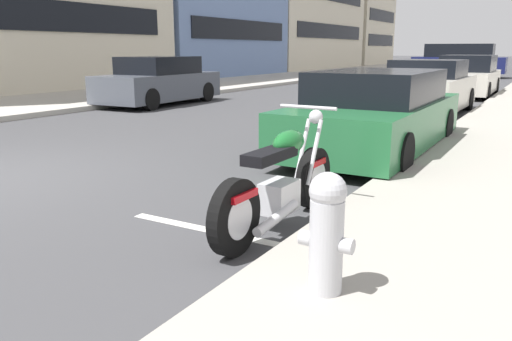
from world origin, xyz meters
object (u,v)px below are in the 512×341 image
parked_motorcycle (281,184)px  fire_hydrant (327,230)px  car_opposite_curb (159,82)px  parked_car_at_intersection (467,77)px  crossing_truck (459,60)px  parked_car_mid_block (377,113)px  parked_car_behind_motorcycle (428,88)px

parked_motorcycle → fire_hydrant: parked_motorcycle is taller
car_opposite_curb → fire_hydrant: (-9.43, -9.48, -0.13)m
parked_motorcycle → car_opposite_curb: bearing=47.1°
parked_car_at_intersection → crossing_truck: crossing_truck is taller
parked_motorcycle → parked_car_mid_block: size_ratio=0.47×
parked_motorcycle → parked_car_mid_block: 4.11m
parked_car_mid_block → parked_car_at_intersection: (11.98, 0.33, 0.04)m
parked_car_mid_block → car_opposite_curb: size_ratio=1.05×
parked_car_mid_block → parked_car_behind_motorcycle: parked_car_behind_motorcycle is taller
parked_motorcycle → parked_car_behind_motorcycle: (9.94, 0.77, 0.23)m
parked_car_behind_motorcycle → parked_car_at_intersection: bearing=-0.2°
parked_motorcycle → crossing_truck: (29.33, 3.10, 0.59)m
fire_hydrant → parked_car_at_intersection: bearing=5.5°
parked_car_behind_motorcycle → fire_hydrant: (-11.23, -1.77, -0.10)m
parked_motorcycle → parked_car_behind_motorcycle: parked_car_behind_motorcycle is taller
parked_car_mid_block → crossing_truck: 25.40m
crossing_truck → car_opposite_curb: (-21.20, 5.38, -0.33)m
parked_car_mid_block → car_opposite_curb: 9.08m
car_opposite_curb → parked_car_behind_motorcycle: bearing=100.2°
parked_car_mid_block → parked_car_behind_motorcycle: bearing=3.9°
parked_motorcycle → crossing_truck: size_ratio=0.41×
parked_car_behind_motorcycle → car_opposite_curb: car_opposite_curb is taller
parked_car_mid_block → crossing_truck: bearing=6.0°
parked_car_mid_block → car_opposite_curb: bearing=63.3°
crossing_truck → car_opposite_curb: size_ratio=1.20×
parked_car_at_intersection → car_opposite_curb: size_ratio=1.04×
parked_motorcycle → car_opposite_curb: size_ratio=0.49×
parked_motorcycle → fire_hydrant: bearing=-141.4°
crossing_truck → car_opposite_curb: crossing_truck is taller
parked_car_behind_motorcycle → car_opposite_curb: (-1.81, 7.70, 0.03)m
parked_car_at_intersection → crossing_truck: 13.48m
parked_car_behind_motorcycle → fire_hydrant: bearing=-170.4°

